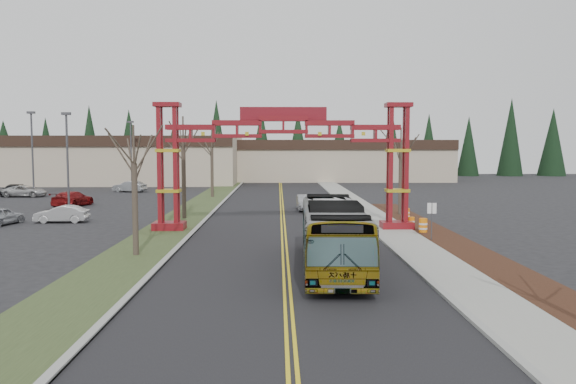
{
  "coord_description": "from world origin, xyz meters",
  "views": [
    {
      "loc": [
        -0.37,
        -21.1,
        5.85
      ],
      "look_at": [
        0.23,
        12.62,
        3.13
      ],
      "focal_mm": 35.0,
      "sensor_mm": 36.0,
      "label": 1
    }
  ],
  "objects_px": {
    "light_pole_mid": "(32,147)",
    "light_pole_far": "(131,150)",
    "barrel_mid": "(411,223)",
    "retail_building_east": "(336,160)",
    "barrel_south": "(423,226)",
    "parked_car_far_b": "(25,191)",
    "parked_car_far_c": "(12,190)",
    "parked_car_near_a": "(0,216)",
    "transit_bus": "(333,235)",
    "street_sign": "(432,214)",
    "silver_sedan": "(306,203)",
    "parked_car_far_a": "(129,187)",
    "bare_tree_median_near": "(134,164)",
    "bare_tree_median_mid": "(183,145)",
    "bare_tree_right_far": "(401,151)",
    "retail_building_west": "(98,160)",
    "barrel_north": "(406,214)",
    "parked_car_near_b": "(62,214)",
    "gateway_arch": "(283,145)",
    "parked_car_mid_a": "(73,199)",
    "light_pole_near": "(67,155)",
    "bare_tree_median_far": "(212,148)"
  },
  "relations": [
    {
      "from": "retail_building_west",
      "to": "barrel_mid",
      "type": "xyz_separation_m",
      "value": [
        39.09,
        -53.7,
        -3.32
      ]
    },
    {
      "from": "parked_car_near_a",
      "to": "transit_bus",
      "type": "bearing_deg",
      "value": 158.62
    },
    {
      "from": "parked_car_near_b",
      "to": "street_sign",
      "type": "distance_m",
      "value": 27.88
    },
    {
      "from": "parked_car_far_c",
      "to": "barrel_south",
      "type": "bearing_deg",
      "value": -47.18
    },
    {
      "from": "retail_building_east",
      "to": "barrel_south",
      "type": "distance_m",
      "value": 63.85
    },
    {
      "from": "parked_car_near_b",
      "to": "bare_tree_median_near",
      "type": "height_order",
      "value": "bare_tree_median_near"
    },
    {
      "from": "parked_car_far_b",
      "to": "parked_car_far_c",
      "type": "height_order",
      "value": "parked_car_far_b"
    },
    {
      "from": "silver_sedan",
      "to": "street_sign",
      "type": "height_order",
      "value": "street_sign"
    },
    {
      "from": "street_sign",
      "to": "barrel_mid",
      "type": "bearing_deg",
      "value": 90.07
    },
    {
      "from": "retail_building_west",
      "to": "silver_sedan",
      "type": "bearing_deg",
      "value": -52.32
    },
    {
      "from": "bare_tree_median_near",
      "to": "bare_tree_right_far",
      "type": "relative_size",
      "value": 0.94
    },
    {
      "from": "silver_sedan",
      "to": "street_sign",
      "type": "distance_m",
      "value": 18.62
    },
    {
      "from": "transit_bus",
      "to": "light_pole_mid",
      "type": "xyz_separation_m",
      "value": [
        -31.88,
        40.98,
        4.16
      ]
    },
    {
      "from": "parked_car_near_a",
      "to": "bare_tree_median_mid",
      "type": "relative_size",
      "value": 0.49
    },
    {
      "from": "bare_tree_median_near",
      "to": "bare_tree_median_far",
      "type": "bearing_deg",
      "value": 90.0
    },
    {
      "from": "parked_car_near_b",
      "to": "light_pole_far",
      "type": "height_order",
      "value": "light_pole_far"
    },
    {
      "from": "barrel_mid",
      "to": "light_pole_mid",
      "type": "bearing_deg",
      "value": 144.06
    },
    {
      "from": "silver_sedan",
      "to": "bare_tree_right_far",
      "type": "relative_size",
      "value": 0.58
    },
    {
      "from": "silver_sedan",
      "to": "barrel_mid",
      "type": "xyz_separation_m",
      "value": [
        6.92,
        -12.04,
        -0.27
      ]
    },
    {
      "from": "bare_tree_right_far",
      "to": "parked_car_near_a",
      "type": "bearing_deg",
      "value": -170.43
    },
    {
      "from": "barrel_north",
      "to": "retail_building_west",
      "type": "bearing_deg",
      "value": 129.28
    },
    {
      "from": "silver_sedan",
      "to": "parked_car_far_a",
      "type": "xyz_separation_m",
      "value": [
        -21.84,
        21.49,
        0.01
      ]
    },
    {
      "from": "silver_sedan",
      "to": "parked_car_near_b",
      "type": "xyz_separation_m",
      "value": [
        -19.33,
        -7.94,
        -0.05
      ]
    },
    {
      "from": "retail_building_east",
      "to": "light_pole_near",
      "type": "distance_m",
      "value": 58.24
    },
    {
      "from": "light_pole_near",
      "to": "parked_car_far_a",
      "type": "bearing_deg",
      "value": 90.97
    },
    {
      "from": "light_pole_mid",
      "to": "light_pole_far",
      "type": "bearing_deg",
      "value": 51.06
    },
    {
      "from": "retail_building_west",
      "to": "barrel_mid",
      "type": "distance_m",
      "value": 66.5
    },
    {
      "from": "bare_tree_median_mid",
      "to": "light_pole_near",
      "type": "bearing_deg",
      "value": 154.66
    },
    {
      "from": "silver_sedan",
      "to": "barrel_north",
      "type": "height_order",
      "value": "silver_sedan"
    },
    {
      "from": "retail_building_west",
      "to": "parked_car_far_c",
      "type": "xyz_separation_m",
      "value": [
        -2.29,
        -25.48,
        -3.11
      ]
    },
    {
      "from": "gateway_arch",
      "to": "parked_car_near_b",
      "type": "height_order",
      "value": "gateway_arch"
    },
    {
      "from": "gateway_arch",
      "to": "transit_bus",
      "type": "distance_m",
      "value": 13.56
    },
    {
      "from": "parked_car_mid_a",
      "to": "barrel_north",
      "type": "relative_size",
      "value": 5.46
    },
    {
      "from": "parked_car_far_b",
      "to": "light_pole_mid",
      "type": "relative_size",
      "value": 0.48
    },
    {
      "from": "transit_bus",
      "to": "bare_tree_right_far",
      "type": "xyz_separation_m",
      "value": [
        7.76,
        20.83,
        3.82
      ]
    },
    {
      "from": "light_pole_mid",
      "to": "street_sign",
      "type": "relative_size",
      "value": 4.17
    },
    {
      "from": "barrel_south",
      "to": "parked_car_mid_a",
      "type": "bearing_deg",
      "value": 149.16
    },
    {
      "from": "parked_car_near_a",
      "to": "bare_tree_median_near",
      "type": "xyz_separation_m",
      "value": [
        13.17,
        -12.17,
        4.24
      ]
    },
    {
      "from": "retail_building_west",
      "to": "barrel_north",
      "type": "height_order",
      "value": "retail_building_west"
    },
    {
      "from": "parked_car_near_b",
      "to": "bare_tree_median_far",
      "type": "relative_size",
      "value": 0.5
    },
    {
      "from": "transit_bus",
      "to": "parked_car_far_b",
      "type": "distance_m",
      "value": 51.13
    },
    {
      "from": "bare_tree_right_far",
      "to": "parked_car_mid_a",
      "type": "bearing_deg",
      "value": 165.53
    },
    {
      "from": "bare_tree_median_near",
      "to": "bare_tree_median_mid",
      "type": "bearing_deg",
      "value": 90.0
    },
    {
      "from": "parked_car_mid_a",
      "to": "street_sign",
      "type": "relative_size",
      "value": 2.18
    },
    {
      "from": "gateway_arch",
      "to": "retail_building_west",
      "type": "distance_m",
      "value": 61.78
    },
    {
      "from": "parked_car_near_b",
      "to": "light_pole_far",
      "type": "relative_size",
      "value": 0.42
    },
    {
      "from": "parked_car_near_b",
      "to": "parked_car_far_b",
      "type": "bearing_deg",
      "value": -151.89
    },
    {
      "from": "gateway_arch",
      "to": "bare_tree_right_far",
      "type": "height_order",
      "value": "gateway_arch"
    },
    {
      "from": "retail_building_west",
      "to": "parked_car_near_a",
      "type": "height_order",
      "value": "retail_building_west"
    },
    {
      "from": "silver_sedan",
      "to": "parked_car_near_b",
      "type": "height_order",
      "value": "silver_sedan"
    }
  ]
}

